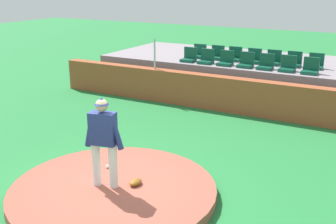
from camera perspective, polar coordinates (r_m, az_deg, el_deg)
ground_plane at (r=8.27m, az=-7.47°, el=-11.27°), size 60.00×60.00×0.00m
pitchers_mound at (r=8.23m, az=-7.50°, el=-10.68°), size 3.98×3.98×0.19m
pitcher at (r=7.82m, az=-8.88°, el=-3.26°), size 0.79×0.36×1.77m
baseball at (r=8.93m, az=-8.30°, el=-7.40°), size 0.07×0.07×0.07m
fielding_glove at (r=8.17m, az=-4.47°, el=-9.59°), size 0.21×0.31×0.11m
brick_barrier at (r=13.23m, az=8.52°, el=2.38°), size 12.87×0.40×1.10m
fence_post_left at (r=14.17m, az=-1.84°, el=7.99°), size 0.06×0.06×1.04m
bleacher_platform at (r=15.91m, az=12.28°, el=4.93°), size 11.37×4.28×1.20m
stadium_chair_0 at (r=15.04m, az=2.93°, el=7.53°), size 0.48×0.44×0.50m
stadium_chair_1 at (r=14.73m, az=5.30°, el=7.27°), size 0.48×0.44×0.50m
stadium_chair_2 at (r=14.47m, az=7.95°, el=6.99°), size 0.48×0.44×0.50m
stadium_chair_3 at (r=14.26m, az=10.66°, el=6.70°), size 0.48×0.44×0.50m
stadium_chair_4 at (r=14.06m, az=13.26°, el=6.38°), size 0.48×0.44×0.50m
stadium_chair_5 at (r=13.91m, az=16.10°, el=6.05°), size 0.48×0.44×0.50m
stadium_chair_6 at (r=13.74m, az=18.96°, el=5.65°), size 0.48×0.44×0.50m
stadium_chair_7 at (r=15.83m, az=4.27°, el=8.01°), size 0.48×0.44×0.50m
stadium_chair_8 at (r=15.57m, az=6.72°, el=7.78°), size 0.48×0.44×0.50m
stadium_chair_9 at (r=15.35m, az=9.09°, el=7.54°), size 0.48×0.44×0.50m
stadium_chair_10 at (r=15.07m, az=11.67°, el=7.21°), size 0.48×0.44×0.50m
stadium_chair_11 at (r=14.90m, az=14.25°, el=6.92°), size 0.48×0.44×0.50m
stadium_chair_12 at (r=14.76m, az=16.87°, el=6.61°), size 0.48×0.44×0.50m
stadium_chair_13 at (r=14.62m, az=19.58°, el=6.25°), size 0.48×0.44×0.50m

